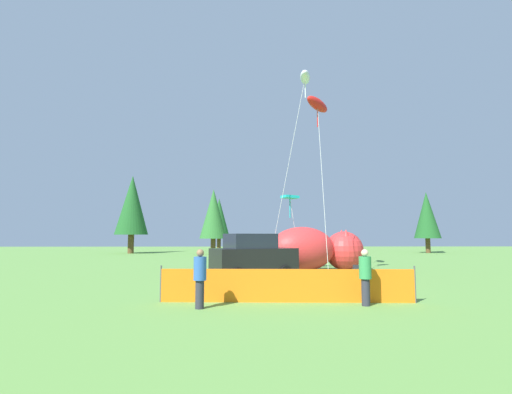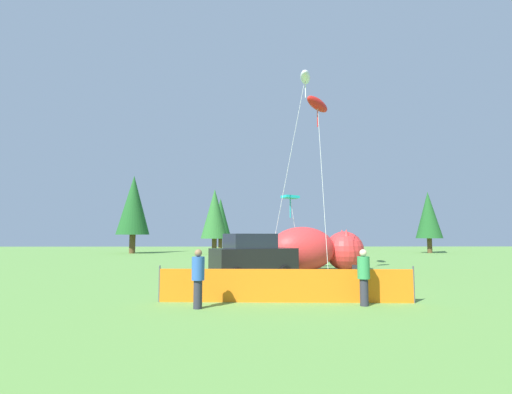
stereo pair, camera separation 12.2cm
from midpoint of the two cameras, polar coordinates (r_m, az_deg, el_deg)
ground_plane at (r=16.68m, az=5.61°, el=-12.82°), size 120.00×120.00×0.00m
parked_car at (r=20.16m, az=-0.27°, el=-8.49°), size 4.54×3.43×2.21m
folding_chair at (r=17.02m, az=14.77°, el=-10.64°), size 0.72×0.72×0.94m
inflatable_cat at (r=24.48m, az=8.57°, el=-7.58°), size 6.19×3.81×2.64m
safety_fence at (r=13.10m, az=4.50°, el=-12.52°), size 8.17×0.39×1.16m
spectator_in_yellow_shirt at (r=12.84m, az=15.40°, el=-10.67°), size 0.37×0.37×1.71m
spectator_in_green_shirt at (r=12.05m, az=-7.98°, el=-11.12°), size 0.38×0.38×1.72m
kite_white_ghost at (r=25.95m, az=7.18°, el=16.51°), size 2.89×2.69×12.40m
kite_red_lizard at (r=23.25m, az=8.92°, el=12.86°), size 1.77×3.36×9.96m
kite_teal_diamond at (r=24.91m, az=5.05°, el=-0.14°), size 1.23×1.14×4.62m
horizon_tree_east at (r=53.26m, az=23.47°, el=-2.41°), size 3.13×3.13×7.46m
horizon_tree_west at (r=56.58m, az=-5.04°, el=-3.07°), size 3.08×3.08×7.34m
horizon_tree_mid at (r=45.84m, az=-5.86°, el=-2.43°), size 3.11×3.11×7.43m
horizon_tree_northeast at (r=50.03m, az=-17.04°, el=-1.14°), size 3.90×3.90×9.32m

